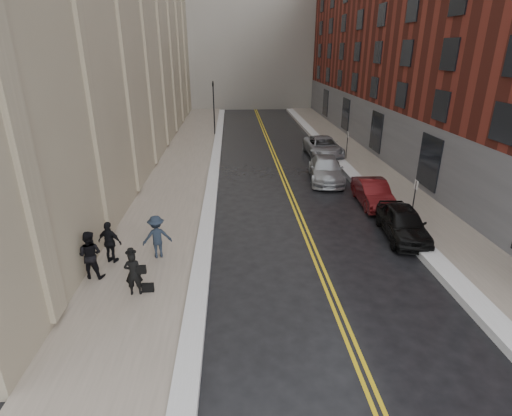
{
  "coord_description": "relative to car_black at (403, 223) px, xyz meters",
  "views": [
    {
      "loc": [
        -0.88,
        -9.69,
        8.1
      ],
      "look_at": [
        0.09,
        6.47,
        1.6
      ],
      "focal_mm": 28.0,
      "sensor_mm": 36.0,
      "label": 1
    }
  ],
  "objects": [
    {
      "name": "car_silver_near",
      "position": [
        -1.6,
        8.67,
        0.03
      ],
      "size": [
        2.74,
        5.39,
        1.5
      ],
      "primitive_type": "imported",
      "rotation": [
        0.0,
        0.0,
        -0.13
      ],
      "color": "#A5A8AC",
      "rests_on": "ground"
    },
    {
      "name": "pedestrian_main",
      "position": [
        -11.15,
        -4.14,
        0.24
      ],
      "size": [
        0.62,
        0.43,
        1.62
      ],
      "primitive_type": "imported",
      "rotation": [
        0.0,
        0.0,
        3.22
      ],
      "color": "black",
      "rests_on": "sidewalk_left"
    },
    {
      "name": "sidewalk_left",
      "position": [
        -11.3,
        9.53,
        -0.65
      ],
      "size": [
        4.0,
        64.0,
        0.15
      ],
      "primitive_type": "cube",
      "color": "gray",
      "rests_on": "ground"
    },
    {
      "name": "ground",
      "position": [
        -6.8,
        -6.47,
        -0.72
      ],
      "size": [
        160.0,
        160.0,
        0.0
      ],
      "primitive_type": "plane",
      "color": "black",
      "rests_on": "ground"
    },
    {
      "name": "sidewalk_right",
      "position": [
        2.2,
        9.53,
        -0.65
      ],
      "size": [
        3.0,
        64.0,
        0.15
      ],
      "primitive_type": "cube",
      "color": "gray",
      "rests_on": "ground"
    },
    {
      "name": "pedestrian_b",
      "position": [
        -10.8,
        -1.48,
        0.33
      ],
      "size": [
        1.3,
        0.95,
        1.8
      ],
      "primitive_type": "imported",
      "rotation": [
        0.0,
        0.0,
        3.41
      ],
      "color": "#1C2532",
      "rests_on": "sidewalk_left"
    },
    {
      "name": "lane_stripe_a",
      "position": [
        -4.42,
        9.53,
        -0.72
      ],
      "size": [
        0.12,
        64.0,
        0.01
      ],
      "primitive_type": "cube",
      "color": "gold",
      "rests_on": "ground"
    },
    {
      "name": "pedestrian_c",
      "position": [
        -12.57,
        -1.82,
        0.29
      ],
      "size": [
        1.09,
        0.73,
        1.73
      ],
      "primitive_type": "imported",
      "rotation": [
        0.0,
        0.0,
        2.81
      ],
      "color": "black",
      "rests_on": "sidewalk_left"
    },
    {
      "name": "car_maroon",
      "position": [
        0.0,
        4.12,
        -0.03
      ],
      "size": [
        1.62,
        4.23,
        1.38
      ],
      "primitive_type": "imported",
      "rotation": [
        0.0,
        0.0,
        -0.04
      ],
      "color": "#4F0E10",
      "rests_on": "ground"
    },
    {
      "name": "snow_ridge_left",
      "position": [
        -9.0,
        9.53,
        -0.59
      ],
      "size": [
        0.7,
        60.8,
        0.26
      ],
      "primitive_type": "cube",
      "color": "silver",
      "rests_on": "ground"
    },
    {
      "name": "parking_sign_far",
      "position": [
        1.1,
        13.53,
        0.63
      ],
      "size": [
        0.06,
        0.35,
        2.23
      ],
      "color": "black",
      "rests_on": "ground"
    },
    {
      "name": "traffic_signal",
      "position": [
        -9.4,
        23.53,
        2.36
      ],
      "size": [
        0.18,
        0.15,
        5.2
      ],
      "color": "black",
      "rests_on": "ground"
    },
    {
      "name": "building_right",
      "position": [
        10.7,
        16.53,
        8.28
      ],
      "size": [
        14.0,
        50.0,
        18.0
      ],
      "primitive_type": "cube",
      "color": "maroon",
      "rests_on": "ground"
    },
    {
      "name": "snow_ridge_right",
      "position": [
        0.35,
        9.53,
        -0.57
      ],
      "size": [
        0.85,
        60.8,
        0.3
      ],
      "primitive_type": "cube",
      "color": "silver",
      "rests_on": "ground"
    },
    {
      "name": "pedestrian_a",
      "position": [
        -12.98,
        -2.91,
        0.35
      ],
      "size": [
        0.98,
        0.81,
        1.85
      ],
      "primitive_type": "imported",
      "rotation": [
        0.0,
        0.0,
        3.01
      ],
      "color": "black",
      "rests_on": "sidewalk_left"
    },
    {
      "name": "car_silver_far",
      "position": [
        -0.42,
        14.92,
        0.04
      ],
      "size": [
        2.59,
        5.49,
        1.52
      ],
      "primitive_type": "imported",
      "rotation": [
        0.0,
        0.0,
        0.01
      ],
      "color": "#A2A3AA",
      "rests_on": "ground"
    },
    {
      "name": "parking_sign_near",
      "position": [
        1.1,
        1.53,
        0.63
      ],
      "size": [
        0.06,
        0.35,
        2.23
      ],
      "color": "black",
      "rests_on": "ground"
    },
    {
      "name": "lane_stripe_b",
      "position": [
        -4.18,
        9.53,
        -0.72
      ],
      "size": [
        0.12,
        64.0,
        0.01
      ],
      "primitive_type": "cube",
      "color": "gold",
      "rests_on": "ground"
    },
    {
      "name": "car_black",
      "position": [
        0.0,
        0.0,
        0.0
      ],
      "size": [
        2.09,
        4.38,
        1.44
      ],
      "primitive_type": "imported",
      "rotation": [
        0.0,
        0.0,
        -0.09
      ],
      "color": "black",
      "rests_on": "ground"
    }
  ]
}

